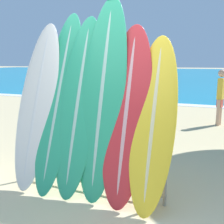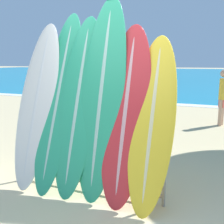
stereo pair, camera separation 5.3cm
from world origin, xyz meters
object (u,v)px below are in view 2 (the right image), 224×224
object	(u,v)px
surfboard_slot_3	(102,97)
surfboard_slot_5	(152,122)
surfboard_slot_4	(126,113)
surfboard_slot_2	(78,104)
person_near_water	(104,86)
person_mid_beach	(222,95)
surfboard_slot_0	(37,103)
surfboard_rack	(89,156)
surfboard_slot_1	(58,99)

from	to	relation	value
surfboard_slot_3	surfboard_slot_5	bearing A→B (deg)	-5.43
surfboard_slot_4	surfboard_slot_5	size ratio (longest dim) A/B	1.07
surfboard_slot_2	person_near_water	bearing A→B (deg)	109.57
person_mid_beach	surfboard_slot_0	bearing A→B (deg)	168.46
surfboard_rack	surfboard_slot_3	size ratio (longest dim) A/B	0.79
surfboard_slot_2	person_near_water	xyz separation A→B (m)	(-1.54, 4.33, -0.18)
surfboard_rack	surfboard_slot_5	size ratio (longest dim) A/B	0.99
surfboard_slot_5	surfboard_slot_4	bearing A→B (deg)	176.02
person_near_water	surfboard_slot_5	bearing A→B (deg)	160.57
surfboard_slot_0	surfboard_slot_4	bearing A→B (deg)	-0.89
surfboard_rack	surfboard_slot_5	bearing A→B (deg)	0.62
surfboard_slot_2	surfboard_slot_3	xyz separation A→B (m)	(0.33, 0.01, 0.11)
surfboard_slot_3	surfboard_slot_4	size ratio (longest dim) A/B	1.17
surfboard_slot_0	surfboard_slot_5	size ratio (longest dim) A/B	1.11
person_mid_beach	surfboard_slot_1	bearing A→B (deg)	171.53
surfboard_slot_2	person_mid_beach	bearing A→B (deg)	68.58
surfboard_slot_3	person_mid_beach	xyz separation A→B (m)	(1.48, 4.60, -0.46)
person_near_water	surfboard_slot_4	bearing A→B (deg)	157.32
surfboard_slot_1	surfboard_slot_4	xyz separation A→B (m)	(1.00, -0.06, -0.11)
surfboard_slot_2	surfboard_slot_5	world-z (taller)	surfboard_slot_2
surfboard_slot_5	surfboard_slot_3	bearing A→B (deg)	174.57
surfboard_slot_4	person_mid_beach	bearing A→B (deg)	76.22
surfboard_slot_4	surfboard_slot_0	bearing A→B (deg)	179.11
surfboard_slot_4	surfboard_slot_3	bearing A→B (deg)	173.15
surfboard_slot_2	person_mid_beach	size ratio (longest dim) A/B	1.55
surfboard_slot_4	person_near_water	xyz separation A→B (m)	(-2.21, 4.36, -0.11)
surfboard_slot_3	surfboard_slot_0	bearing A→B (deg)	-178.84
person_near_water	person_mid_beach	world-z (taller)	person_near_water
surfboard_slot_0	person_mid_beach	bearing A→B (deg)	61.91
surfboard_slot_3	person_mid_beach	bearing A→B (deg)	72.20
surfboard_slot_0	surfboard_slot_2	size ratio (longest dim) A/B	0.97
surfboard_slot_1	surfboard_slot_4	world-z (taller)	surfboard_slot_1
surfboard_slot_1	person_mid_beach	distance (m)	5.07
surfboard_slot_3	person_near_water	bearing A→B (deg)	113.45
surfboard_slot_1	surfboard_slot_2	world-z (taller)	surfboard_slot_1
surfboard_slot_2	surfboard_rack	bearing A→B (deg)	-18.10
surfboard_slot_1	surfboard_slot_3	size ratio (longest dim) A/B	0.94
surfboard_slot_2	surfboard_slot_4	world-z (taller)	surfboard_slot_2
surfboard_slot_3	surfboard_slot_4	world-z (taller)	surfboard_slot_3
surfboard_rack	person_near_water	xyz separation A→B (m)	(-1.72, 4.39, 0.50)
surfboard_slot_0	surfboard_slot_3	size ratio (longest dim) A/B	0.89
surfboard_slot_1	surfboard_slot_5	xyz separation A→B (m)	(1.33, -0.09, -0.19)
surfboard_slot_0	surfboard_slot_3	distance (m)	1.00
surfboard_slot_4	person_mid_beach	distance (m)	4.79
surfboard_slot_1	surfboard_slot_4	size ratio (longest dim) A/B	1.10
person_near_water	surfboard_slot_2	bearing A→B (deg)	149.98
surfboard_rack	surfboard_slot_5	world-z (taller)	surfboard_slot_5
surfboard_slot_3	surfboard_slot_4	distance (m)	0.39
surfboard_slot_0	person_mid_beach	world-z (taller)	surfboard_slot_0
surfboard_slot_0	person_near_water	bearing A→B (deg)	101.52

